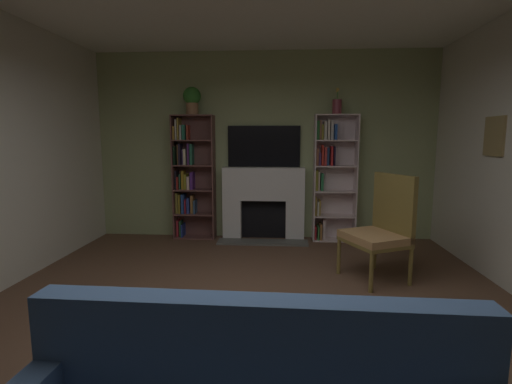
# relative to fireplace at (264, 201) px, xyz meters

# --- Properties ---
(ground_plane) EXTENTS (7.80, 7.80, 0.00)m
(ground_plane) POSITION_rel_fireplace_xyz_m (0.00, -3.12, -0.61)
(ground_plane) COLOR brown
(wall_back_accent) EXTENTS (5.37, 0.06, 2.89)m
(wall_back_accent) POSITION_rel_fireplace_xyz_m (0.00, 0.16, 0.84)
(wall_back_accent) COLOR #9AA975
(wall_back_accent) RESTS_ON ground_plane
(fireplace) EXTENTS (1.36, 0.55, 1.13)m
(fireplace) POSITION_rel_fireplace_xyz_m (0.00, 0.00, 0.00)
(fireplace) COLOR white
(fireplace) RESTS_ON ground_plane
(tv) EXTENTS (1.12, 0.06, 0.64)m
(tv) POSITION_rel_fireplace_xyz_m (0.00, 0.10, 0.84)
(tv) COLOR black
(tv) RESTS_ON fireplace
(bookshelf_left) EXTENTS (0.64, 0.28, 1.93)m
(bookshelf_left) POSITION_rel_fireplace_xyz_m (-1.16, 0.03, 0.37)
(bookshelf_left) COLOR brown
(bookshelf_left) RESTS_ON ground_plane
(bookshelf_right) EXTENTS (0.64, 0.30, 1.93)m
(bookshelf_right) POSITION_rel_fireplace_xyz_m (1.02, 0.02, 0.42)
(bookshelf_right) COLOR silver
(bookshelf_right) RESTS_ON ground_plane
(potted_plant) EXTENTS (0.27, 0.27, 0.42)m
(potted_plant) POSITION_rel_fireplace_xyz_m (-1.09, -0.02, 1.56)
(potted_plant) COLOR #A0714C
(potted_plant) RESTS_ON bookshelf_left
(vase_with_flowers) EXTENTS (0.14, 0.14, 0.39)m
(vase_with_flowers) POSITION_rel_fireplace_xyz_m (1.09, -0.02, 1.44)
(vase_with_flowers) COLOR brown
(vase_with_flowers) RESTS_ON bookshelf_right
(armchair) EXTENTS (0.78, 0.81, 1.18)m
(armchair) POSITION_rel_fireplace_xyz_m (1.39, -1.64, -0.01)
(armchair) COLOR brown
(armchair) RESTS_ON ground_plane
(coffee_table) EXTENTS (0.95, 0.53, 0.40)m
(coffee_table) POSITION_rel_fireplace_xyz_m (0.16, -3.54, -0.26)
(coffee_table) COLOR olive
(coffee_table) RESTS_ON ground_plane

